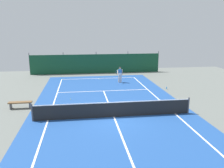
% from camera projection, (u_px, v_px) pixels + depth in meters
% --- Properties ---
extents(ground_plane, '(36.00, 36.00, 0.00)m').
position_uv_depth(ground_plane, '(114.00, 117.00, 14.81)').
color(ground_plane, slate).
extents(court_surface, '(11.02, 26.60, 0.01)m').
position_uv_depth(court_surface, '(114.00, 117.00, 14.81)').
color(court_surface, '#1E478C').
rests_on(court_surface, ground).
extents(tennis_net, '(10.12, 0.10, 1.10)m').
position_uv_depth(tennis_net, '(114.00, 109.00, 14.69)').
color(tennis_net, black).
rests_on(tennis_net, ground).
extents(back_fence, '(16.30, 0.98, 2.70)m').
position_uv_depth(back_fence, '(96.00, 67.00, 29.76)').
color(back_fence, '#14472D').
rests_on(back_fence, ground).
extents(tennis_player, '(0.79, 0.69, 1.64)m').
position_uv_depth(tennis_player, '(120.00, 73.00, 24.12)').
color(tennis_player, '#D8AD8C').
rests_on(tennis_player, ground).
extents(tennis_ball_near_player, '(0.07, 0.07, 0.07)m').
position_uv_depth(tennis_ball_near_player, '(71.00, 99.00, 18.47)').
color(tennis_ball_near_player, '#CCDB33').
rests_on(tennis_ball_near_player, ground).
extents(tennis_ball_midcourt, '(0.07, 0.07, 0.07)m').
position_uv_depth(tennis_ball_midcourt, '(59.00, 110.00, 15.99)').
color(tennis_ball_midcourt, '#CCDB33').
rests_on(tennis_ball_midcourt, ground).
extents(tennis_ball_by_sideline, '(0.07, 0.07, 0.07)m').
position_uv_depth(tennis_ball_by_sideline, '(100.00, 78.00, 26.13)').
color(tennis_ball_by_sideline, '#CCDB33').
rests_on(tennis_ball_by_sideline, ground).
extents(courtside_bench, '(1.60, 0.40, 0.49)m').
position_uv_depth(courtside_bench, '(20.00, 103.00, 16.31)').
color(courtside_bench, brown).
rests_on(courtside_bench, ground).
extents(water_bottle, '(0.08, 0.08, 0.24)m').
position_uv_depth(water_bottle, '(166.00, 88.00, 21.59)').
color(water_bottle, '#338CD8').
rests_on(water_bottle, ground).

